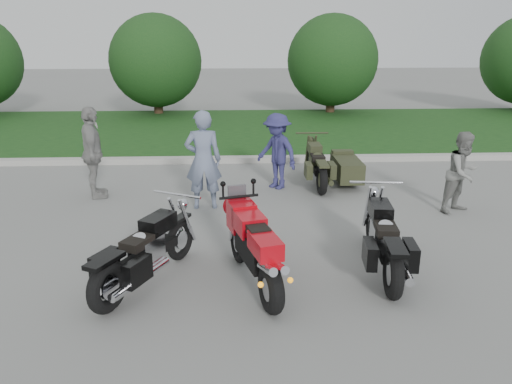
{
  "coord_description": "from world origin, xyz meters",
  "views": [
    {
      "loc": [
        0.01,
        -6.87,
        3.36
      ],
      "look_at": [
        0.37,
        0.97,
        0.8
      ],
      "focal_mm": 35.0,
      "sensor_mm": 36.0,
      "label": 1
    }
  ],
  "objects_px": {
    "person_back": "(93,153)",
    "person_stripe": "(203,160)",
    "cruiser_sidecar": "(334,168)",
    "person_denim": "(277,151)",
    "person_grey": "(463,173)",
    "cruiser_right": "(384,242)",
    "sportbike_red": "(254,246)",
    "cruiser_left": "(143,255)"
  },
  "relations": [
    {
      "from": "person_back",
      "to": "cruiser_right",
      "type": "bearing_deg",
      "value": -140.92
    },
    {
      "from": "sportbike_red",
      "to": "cruiser_left",
      "type": "relative_size",
      "value": 0.99
    },
    {
      "from": "sportbike_red",
      "to": "person_denim",
      "type": "distance_m",
      "value": 4.52
    },
    {
      "from": "cruiser_sidecar",
      "to": "person_back",
      "type": "relative_size",
      "value": 1.18
    },
    {
      "from": "person_grey",
      "to": "cruiser_sidecar",
      "type": "bearing_deg",
      "value": 108.55
    },
    {
      "from": "person_stripe",
      "to": "person_grey",
      "type": "relative_size",
      "value": 1.24
    },
    {
      "from": "cruiser_right",
      "to": "person_back",
      "type": "xyz_separation_m",
      "value": [
        -5.03,
        3.65,
        0.49
      ]
    },
    {
      "from": "cruiser_sidecar",
      "to": "person_denim",
      "type": "height_order",
      "value": "person_denim"
    },
    {
      "from": "sportbike_red",
      "to": "person_grey",
      "type": "relative_size",
      "value": 1.35
    },
    {
      "from": "cruiser_right",
      "to": "cruiser_sidecar",
      "type": "distance_m",
      "value": 4.28
    },
    {
      "from": "person_grey",
      "to": "person_stripe",
      "type": "bearing_deg",
      "value": 144.92
    },
    {
      "from": "cruiser_sidecar",
      "to": "person_denim",
      "type": "bearing_deg",
      "value": -172.63
    },
    {
      "from": "sportbike_red",
      "to": "cruiser_sidecar",
      "type": "bearing_deg",
      "value": 51.78
    },
    {
      "from": "cruiser_left",
      "to": "person_denim",
      "type": "distance_m",
      "value": 4.91
    },
    {
      "from": "person_back",
      "to": "person_stripe",
      "type": "bearing_deg",
      "value": -123.13
    },
    {
      "from": "cruiser_right",
      "to": "person_back",
      "type": "distance_m",
      "value": 6.23
    },
    {
      "from": "cruiser_left",
      "to": "person_grey",
      "type": "relative_size",
      "value": 1.36
    },
    {
      "from": "cruiser_left",
      "to": "sportbike_red",
      "type": "bearing_deg",
      "value": 23.8
    },
    {
      "from": "person_grey",
      "to": "person_denim",
      "type": "relative_size",
      "value": 0.94
    },
    {
      "from": "person_denim",
      "to": "person_back",
      "type": "xyz_separation_m",
      "value": [
        -3.84,
        -0.47,
        0.12
      ]
    },
    {
      "from": "person_stripe",
      "to": "person_denim",
      "type": "bearing_deg",
      "value": -144.24
    },
    {
      "from": "sportbike_red",
      "to": "person_grey",
      "type": "height_order",
      "value": "person_grey"
    },
    {
      "from": "sportbike_red",
      "to": "person_grey",
      "type": "distance_m",
      "value": 4.94
    },
    {
      "from": "person_stripe",
      "to": "cruiser_sidecar",
      "type": "bearing_deg",
      "value": -156.93
    },
    {
      "from": "cruiser_sidecar",
      "to": "person_grey",
      "type": "distance_m",
      "value": 2.8
    },
    {
      "from": "person_grey",
      "to": "cruiser_right",
      "type": "bearing_deg",
      "value": -161.95
    },
    {
      "from": "cruiser_sidecar",
      "to": "person_back",
      "type": "bearing_deg",
      "value": -172.68
    },
    {
      "from": "person_back",
      "to": "cruiser_sidecar",
      "type": "bearing_deg",
      "value": -97.96
    },
    {
      "from": "sportbike_red",
      "to": "cruiser_left",
      "type": "bearing_deg",
      "value": 162.27
    },
    {
      "from": "cruiser_right",
      "to": "person_stripe",
      "type": "relative_size",
      "value": 1.23
    },
    {
      "from": "person_grey",
      "to": "person_denim",
      "type": "distance_m",
      "value": 3.79
    },
    {
      "from": "cruiser_left",
      "to": "cruiser_sidecar",
      "type": "xyz_separation_m",
      "value": [
        3.51,
        4.54,
        -0.05
      ]
    },
    {
      "from": "cruiser_sidecar",
      "to": "person_back",
      "type": "height_order",
      "value": "person_back"
    },
    {
      "from": "person_denim",
      "to": "cruiser_left",
      "type": "bearing_deg",
      "value": -69.15
    },
    {
      "from": "person_back",
      "to": "person_grey",
      "type": "bearing_deg",
      "value": -114.44
    },
    {
      "from": "cruiser_left",
      "to": "person_stripe",
      "type": "bearing_deg",
      "value": 105.05
    },
    {
      "from": "cruiser_sidecar",
      "to": "person_stripe",
      "type": "distance_m",
      "value": 3.22
    },
    {
      "from": "person_denim",
      "to": "person_back",
      "type": "distance_m",
      "value": 3.87
    },
    {
      "from": "cruiser_sidecar",
      "to": "person_stripe",
      "type": "relative_size",
      "value": 1.16
    },
    {
      "from": "cruiser_right",
      "to": "cruiser_sidecar",
      "type": "xyz_separation_m",
      "value": [
        0.13,
        4.28,
        -0.06
      ]
    },
    {
      "from": "cruiser_right",
      "to": "person_stripe",
      "type": "bearing_deg",
      "value": 139.5
    },
    {
      "from": "person_grey",
      "to": "cruiser_left",
      "type": "bearing_deg",
      "value": 175.99
    }
  ]
}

